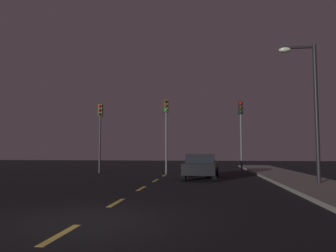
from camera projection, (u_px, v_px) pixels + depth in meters
name	position (u px, v px, depth m)	size (l,w,h in m)	color
ground_plane	(144.00, 187.00, 14.21)	(80.00, 80.00, 0.00)	black
sidewalk_curb_right	(322.00, 187.00, 13.32)	(3.00, 40.00, 0.15)	gray
lane_stripe_nearest	(61.00, 234.00, 6.09)	(0.16, 1.60, 0.01)	#EACC4C
lane_stripe_second	(116.00, 203.00, 9.85)	(0.16, 1.60, 0.01)	#EACC4C
lane_stripe_third	(141.00, 188.00, 13.61)	(0.16, 1.60, 0.01)	#EACC4C
lane_stripe_fourth	(156.00, 180.00, 17.37)	(0.16, 1.60, 0.01)	#EACC4C
lane_stripe_fifth	(165.00, 175.00, 21.14)	(0.16, 1.60, 0.01)	#EACC4C
traffic_signal_left	(100.00, 125.00, 23.48)	(0.32, 0.38, 5.01)	#2D2D30
traffic_signal_center	(166.00, 122.00, 22.91)	(0.32, 0.38, 5.25)	#4C4C51
traffic_signal_right	(241.00, 123.00, 22.28)	(0.32, 0.38, 5.04)	#4C4C51
car_stopped_ahead	(201.00, 166.00, 18.37)	(2.07, 4.20, 1.43)	black
street_lamp_right	(310.00, 99.00, 14.85)	(1.70, 0.36, 6.55)	black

